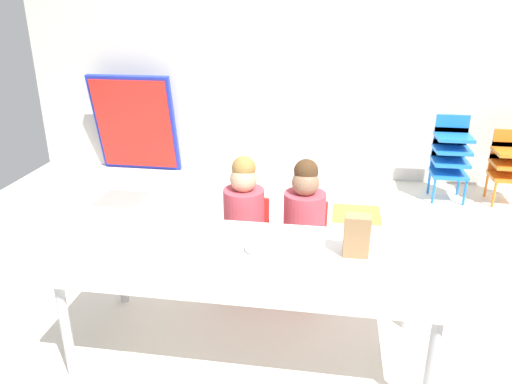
% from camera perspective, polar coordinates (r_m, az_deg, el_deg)
% --- Properties ---
extents(ground_plane, '(6.22, 4.72, 0.02)m').
position_cam_1_polar(ground_plane, '(3.34, 4.38, -11.73)').
color(ground_plane, silver).
extents(back_wall, '(6.22, 0.10, 2.66)m').
position_cam_1_polar(back_wall, '(5.17, 7.21, 16.08)').
color(back_wall, beige).
rests_on(back_wall, ground_plane).
extents(craft_table, '(1.92, 0.79, 0.60)m').
position_cam_1_polar(craft_table, '(2.56, -0.71, -8.24)').
color(craft_table, white).
rests_on(craft_table, ground_plane).
extents(seated_child_near_camera, '(0.32, 0.32, 0.92)m').
position_cam_1_polar(seated_child_near_camera, '(3.13, -1.39, -2.32)').
color(seated_child_near_camera, red).
rests_on(seated_child_near_camera, ground_plane).
extents(seated_child_middle_seat, '(0.32, 0.31, 0.92)m').
position_cam_1_polar(seated_child_middle_seat, '(3.09, 5.64, -2.76)').
color(seated_child_middle_seat, red).
rests_on(seated_child_middle_seat, ground_plane).
extents(kid_chair_blue_stack, '(0.32, 0.30, 0.80)m').
position_cam_1_polar(kid_chair_blue_stack, '(5.00, 21.69, 4.26)').
color(kid_chair_blue_stack, blue).
rests_on(kid_chair_blue_stack, ground_plane).
extents(kid_chair_orange_stack, '(0.32, 0.30, 0.68)m').
position_cam_1_polar(kid_chair_orange_stack, '(5.16, 27.42, 3.14)').
color(kid_chair_orange_stack, orange).
rests_on(kid_chair_orange_stack, ground_plane).
extents(folded_activity_table, '(0.90, 0.29, 1.09)m').
position_cam_1_polar(folded_activity_table, '(5.53, -13.89, 7.64)').
color(folded_activity_table, '#1E33BF').
rests_on(folded_activity_table, ground_plane).
extents(paper_bag_brown, '(0.13, 0.09, 0.22)m').
position_cam_1_polar(paper_bag_brown, '(2.54, 11.63, -4.98)').
color(paper_bag_brown, '#9E754C').
rests_on(paper_bag_brown, craft_table).
extents(paper_plate_near_edge, '(0.18, 0.18, 0.01)m').
position_cam_1_polar(paper_plate_near_edge, '(2.56, -0.04, -6.92)').
color(paper_plate_near_edge, white).
rests_on(paper_plate_near_edge, craft_table).
extents(donut_powdered_on_plate, '(0.12, 0.12, 0.03)m').
position_cam_1_polar(donut_powdered_on_plate, '(2.55, -0.04, -6.51)').
color(donut_powdered_on_plate, white).
rests_on(donut_powdered_on_plate, craft_table).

